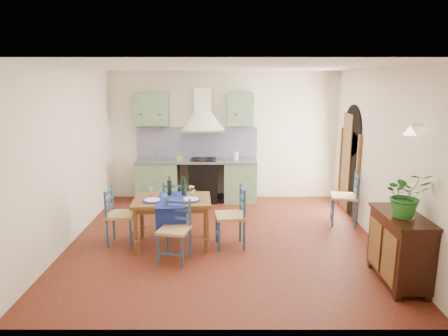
{
  "coord_description": "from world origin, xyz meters",
  "views": [
    {
      "loc": [
        -0.0,
        -6.28,
        2.59
      ],
      "look_at": [
        -0.0,
        0.3,
        1.15
      ],
      "focal_mm": 32.0,
      "sensor_mm": 36.0,
      "label": 1
    }
  ],
  "objects": [
    {
      "name": "sideboard",
      "position": [
        2.26,
        -1.48,
        0.51
      ],
      "size": [
        0.5,
        1.05,
        0.94
      ],
      "color": "black",
      "rests_on": "ground"
    },
    {
      "name": "chair_near",
      "position": [
        -0.72,
        -0.79,
        0.47
      ],
      "size": [
        0.51,
        0.51,
        0.9
      ],
      "color": "navy",
      "rests_on": "ground"
    },
    {
      "name": "dining_table",
      "position": [
        -0.82,
        -0.24,
        0.68
      ],
      "size": [
        1.26,
        0.96,
        1.08
      ],
      "color": "brown",
      "rests_on": "ground"
    },
    {
      "name": "left_wall",
      "position": [
        -2.5,
        0.0,
        1.4
      ],
      "size": [
        0.04,
        5.0,
        2.8
      ],
      "primitive_type": "cube",
      "color": "silver",
      "rests_on": "ground"
    },
    {
      "name": "back_wall",
      "position": [
        -0.47,
        2.29,
        1.05
      ],
      "size": [
        5.0,
        0.96,
        2.8
      ],
      "color": "silver",
      "rests_on": "ground"
    },
    {
      "name": "floor",
      "position": [
        0.0,
        0.0,
        0.0
      ],
      "size": [
        5.0,
        5.0,
        0.0
      ],
      "primitive_type": "plane",
      "color": "#44180E",
      "rests_on": "ground"
    },
    {
      "name": "chair_far",
      "position": [
        -0.82,
        0.35,
        0.47
      ],
      "size": [
        0.47,
        0.47,
        0.91
      ],
      "color": "navy",
      "rests_on": "ground"
    },
    {
      "name": "chair_right",
      "position": [
        0.13,
        -0.3,
        0.5
      ],
      "size": [
        0.5,
        0.5,
        0.97
      ],
      "color": "navy",
      "rests_on": "ground"
    },
    {
      "name": "ceiling",
      "position": [
        0.0,
        0.0,
        2.8
      ],
      "size": [
        5.0,
        5.0,
        0.01
      ],
      "primitive_type": "cube",
      "color": "silver",
      "rests_on": "back_wall"
    },
    {
      "name": "potted_plant",
      "position": [
        2.24,
        -1.57,
        1.23
      ],
      "size": [
        0.53,
        0.46,
        0.58
      ],
      "primitive_type": "imported",
      "rotation": [
        0.0,
        0.0,
        -0.02
      ],
      "color": "#20621F",
      "rests_on": "sideboard"
    },
    {
      "name": "chair_left",
      "position": [
        -1.69,
        -0.18,
        0.48
      ],
      "size": [
        0.43,
        0.43,
        0.92
      ],
      "color": "navy",
      "rests_on": "ground"
    },
    {
      "name": "right_wall",
      "position": [
        2.5,
        0.28,
        1.34
      ],
      "size": [
        0.26,
        5.0,
        2.8
      ],
      "color": "silver",
      "rests_on": "ground"
    },
    {
      "name": "chair_spare",
      "position": [
        2.23,
        0.73,
        0.51
      ],
      "size": [
        0.55,
        0.55,
        0.99
      ],
      "color": "navy",
      "rests_on": "ground"
    }
  ]
}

